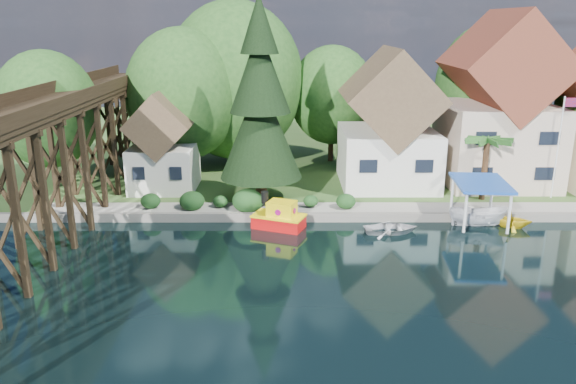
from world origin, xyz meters
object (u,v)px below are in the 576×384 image
Objects in this scene: trestle_bridge at (49,156)px; flagpole at (561,137)px; house_center at (499,111)px; boat_canopy at (479,207)px; palm_tree at (487,142)px; boat_yellow at (512,218)px; shed at (163,148)px; tugboat at (279,217)px; conifer at (260,105)px; house_left at (388,128)px; boat_white_a at (391,227)px.

trestle_bridge is 5.74× the size of flagpole.
house_center is 2.69× the size of boat_canopy.
palm_tree reaches higher than boat_yellow.
boat_canopy is at bearing -18.09° from shed.
boat_yellow is (15.72, 0.08, -0.08)m from tugboat.
boat_yellow is at bearing -84.36° from palm_tree.
palm_tree is (16.66, 0.23, -2.73)m from conifer.
conifer reaches higher than tugboat.
conifer is at bearing -21.73° from shed.
boat_yellow is at bearing -52.67° from house_left.
conifer is 5.85× the size of boat_yellow.
boat_yellow is at bearing -6.16° from boat_canopy.
shed is 12.48m from tugboat.
palm_tree is (6.53, -4.41, -0.23)m from house_left.
conifer is at bearing -164.96° from house_center.
house_left is 18.11m from shed.
flagpole is at bearing -71.72° from boat_white_a.
boat_yellow is at bearing -17.07° from shed.
house_left is at bearing 46.69° from tugboat.
boat_yellow is at bearing -89.52° from boat_white_a.
flagpole is 21.94m from tugboat.
house_left is 13.46m from tugboat.
trestle_bridge reaches higher than palm_tree.
trestle_bridge is 2.98× the size of conifer.
boat_canopy is (4.76, -8.93, -3.79)m from house_left.
trestle_bridge is 8.75× the size of palm_tree.
shed reaches higher than tugboat.
flagpole reaches higher than boat_canopy.
tugboat is at bearing -165.95° from flagpole.
boat_yellow is (-5.11, -5.13, -4.55)m from flagpole.
shed is 24.07m from boat_canopy.
conifer is at bearing 25.68° from trestle_bridge.
shed is 9.29m from conifer.
house_center is 27.20m from shed.
boat_yellow is (7.00, -9.17, -4.47)m from house_left.
flagpole is 1.49× the size of boat_canopy.
shed reaches higher than flagpole.
shed is 1.52× the size of boat_canopy.
conifer is (-10.13, -4.64, 2.50)m from house_left.
trestle_bridge is at bearing -167.74° from palm_tree.
boat_yellow is at bearing -14.83° from conifer.
house_left is 12.37m from boat_yellow.
house_left is 1.40× the size of shed.
palm_tree is at bearing 17.62° from tugboat.
boat_white_a is (-7.87, -5.72, -4.54)m from palm_tree.
shed is at bearing 140.08° from tugboat.
boat_yellow is (30.00, 1.65, -4.68)m from trestle_bridge.
house_center is 5.47× the size of boat_yellow.
shed is at bearing 61.81° from trestle_bridge.
trestle_bridge is 3.18× the size of house_center.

